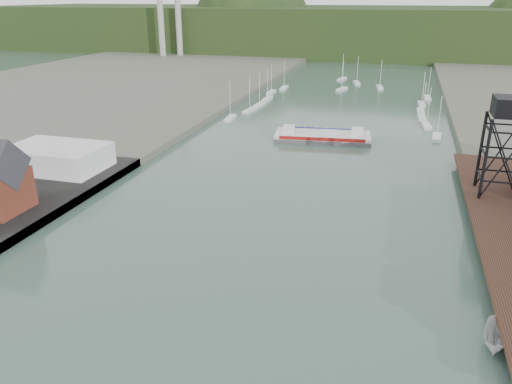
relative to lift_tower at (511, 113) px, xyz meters
The scene contains 7 objects.
white_shed 80.28m from the lift_tower, behind, with size 18.00×12.00×4.50m, color silver.
lift_tower is the anchor object (origin of this frame).
marina_sailboats 89.04m from the lift_tower, 113.46° to the left, with size 57.71×92.65×0.90m.
smokestacks 224.80m from the lift_tower, 128.94° to the left, with size 11.20×8.20×60.00m.
distant_hills 246.51m from the lift_tower, 99.10° to the left, with size 500.00×120.00×80.00m.
chain_ferry 49.11m from the lift_tower, 136.77° to the left, with size 23.69×11.76×3.28m.
motorboat 42.17m from the lift_tower, 97.65° to the right, with size 2.20×5.84×2.26m, color silver.
Camera 1 is at (18.21, -27.06, 32.89)m, focal length 35.00 mm.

